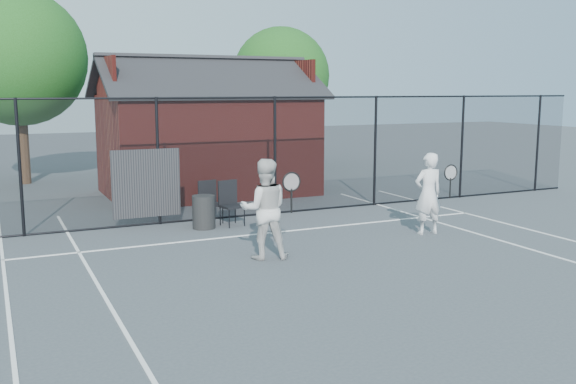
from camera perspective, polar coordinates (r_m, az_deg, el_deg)
name	(u,v)px	position (r m, az deg, el deg)	size (l,w,h in m)	color
ground	(337,266)	(11.73, 4.36, -6.59)	(80.00, 80.00, 0.00)	#3F4548
court_lines	(377,286)	(10.64, 7.89, -8.26)	(11.02, 18.00, 0.01)	white
fence	(226,160)	(15.82, -5.49, 2.82)	(22.04, 3.00, 3.00)	black
clubhouse	(207,141)	(19.84, -7.21, 4.52)	(6.50, 4.36, 4.19)	#5E1B16
tree_left	(18,58)	(23.37, -22.88, 10.91)	(4.48, 4.48, 6.44)	#311C13
tree_right	(281,76)	(26.73, -0.63, 10.26)	(3.97, 3.97, 5.70)	#311C13
player_front	(428,193)	(14.42, 12.37, -0.13)	(0.83, 0.62, 1.81)	white
player_back	(265,209)	(12.04, -2.09, -1.52)	(1.11, 0.96, 1.90)	silver
chair_left	(211,203)	(15.41, -6.83, -0.95)	(0.47, 0.49, 0.99)	black
chair_right	(232,204)	(15.05, -4.98, -1.08)	(0.50, 0.52, 1.03)	black
waste_bin	(204,212)	(14.86, -7.50, -1.78)	(0.53, 0.53, 0.77)	#262626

